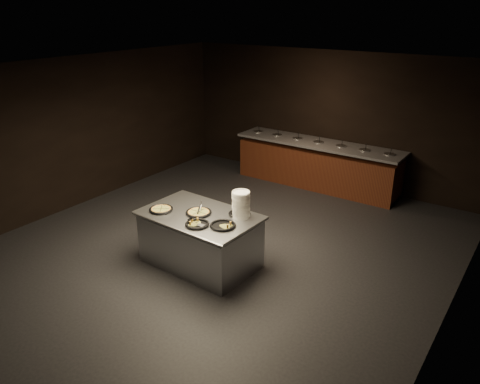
{
  "coord_description": "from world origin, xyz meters",
  "views": [
    {
      "loc": [
        4.18,
        -5.42,
        3.8
      ],
      "look_at": [
        0.2,
        0.3,
        0.98
      ],
      "focal_mm": 35.0,
      "sensor_mm": 36.0,
      "label": 1
    }
  ],
  "objects": [
    {
      "name": "pan_cheese_slices_a",
      "position": [
        0.54,
        -0.19,
        0.87
      ],
      "size": [
        0.33,
        0.33,
        0.04
      ],
      "rotation": [
        0.0,
        0.0,
        1.34
      ],
      "color": "black",
      "rests_on": "serving_counter"
    },
    {
      "name": "pan_veggie_slices",
      "position": [
        0.57,
        -0.65,
        0.87
      ],
      "size": [
        0.37,
        0.37,
        0.04
      ],
      "rotation": [
        0.0,
        0.0,
        -0.24
      ],
      "color": "black",
      "rests_on": "serving_counter"
    },
    {
      "name": "server_right",
      "position": [
        0.21,
        -0.83,
        0.92
      ],
      "size": [
        0.29,
        0.08,
        0.14
      ],
      "rotation": [
        0.0,
        0.0,
        0.01
      ],
      "color": "#B7B9BF",
      "rests_on": "serving_counter"
    },
    {
      "name": "pan_cheese_slices_b",
      "position": [
        0.24,
        -0.83,
        0.87
      ],
      "size": [
        0.35,
        0.35,
        0.04
      ],
      "rotation": [
        0.0,
        0.0,
        2.2
      ],
      "color": "black",
      "rests_on": "serving_counter"
    },
    {
      "name": "pan_veggie_whole",
      "position": [
        -0.54,
        -0.75,
        0.87
      ],
      "size": [
        0.37,
        0.37,
        0.04
      ],
      "rotation": [
        0.0,
        0.0,
        0.65
      ],
      "color": "black",
      "rests_on": "serving_counter"
    },
    {
      "name": "plate_stack",
      "position": [
        0.6,
        -0.24,
        1.05
      ],
      "size": [
        0.26,
        0.26,
        0.4
      ],
      "primitive_type": "cylinder",
      "color": "white",
      "rests_on": "serving_counter"
    },
    {
      "name": "pan_cheese_whole",
      "position": [
        0.0,
        -0.5,
        0.87
      ],
      "size": [
        0.39,
        0.39,
        0.04
      ],
      "rotation": [
        0.0,
        0.0,
        -0.0
      ],
      "color": "black",
      "rests_on": "serving_counter"
    },
    {
      "name": "serving_counter",
      "position": [
        0.02,
        -0.51,
        0.41
      ],
      "size": [
        1.82,
        1.21,
        0.85
      ],
      "rotation": [
        0.0,
        0.0,
        -0.04
      ],
      "color": "#B7B9BF",
      "rests_on": "ground"
    },
    {
      "name": "room",
      "position": [
        0.0,
        0.0,
        1.45
      ],
      "size": [
        7.02,
        8.02,
        2.92
      ],
      "color": "black",
      "rests_on": "ground"
    },
    {
      "name": "salad_bar",
      "position": [
        0.0,
        3.56,
        0.44
      ],
      "size": [
        3.7,
        0.83,
        1.18
      ],
      "color": "#592B15",
      "rests_on": "ground"
    },
    {
      "name": "server_left",
      "position": [
        -0.01,
        -0.45,
        0.92
      ],
      "size": [
        0.2,
        0.31,
        0.17
      ],
      "rotation": [
        0.0,
        0.0,
        2.1
      ],
      "color": "#B7B9BF",
      "rests_on": "serving_counter"
    }
  ]
}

